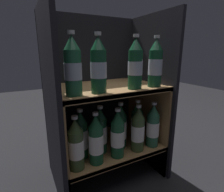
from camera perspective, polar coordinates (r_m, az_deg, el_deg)
name	(u,v)px	position (r m, az deg, el deg)	size (l,w,h in m)	color
fridge_back_wall	(93,92)	(1.14, -6.25, 1.33)	(0.61, 0.02, 0.92)	black
fridge_side_left	(51,107)	(0.87, -19.23, -3.42)	(0.02, 0.43, 0.92)	black
fridge_side_right	(149,94)	(1.11, 12.03, 0.78)	(0.02, 0.43, 0.92)	black
shelf_lower	(108,150)	(1.07, -1.27, -17.14)	(0.57, 0.39, 0.20)	#9E7547
shelf_upper	(108,113)	(0.97, -1.44, -5.51)	(0.57, 0.39, 0.54)	#9E7547
bottle_upper_front_0	(73,68)	(0.72, -12.65, 9.03)	(0.07, 0.07, 0.26)	#1E5638
bottle_upper_front_1	(99,67)	(0.76, -4.42, 9.56)	(0.07, 0.07, 0.26)	#144228
bottle_upper_front_2	(135,65)	(0.85, 7.61, 10.00)	(0.07, 0.07, 0.26)	#144228
bottle_upper_front_3	(155,64)	(0.93, 13.96, 10.01)	(0.07, 0.07, 0.26)	#144228
bottle_lower_front_0	(76,146)	(0.82, -11.66, -15.57)	(0.07, 0.07, 0.26)	#384C28
bottle_lower_front_1	(96,141)	(0.85, -5.24, -14.32)	(0.07, 0.07, 0.26)	#194C2D
bottle_lower_front_2	(118,135)	(0.89, 1.82, -12.68)	(0.07, 0.07, 0.26)	#194C2D
bottle_lower_front_3	(138,130)	(0.96, 8.42, -10.99)	(0.07, 0.07, 0.26)	#384C28
bottle_lower_front_4	(153,126)	(1.02, 13.19, -9.66)	(0.07, 0.07, 0.26)	#285B42
bottle_lower_back_0	(81,136)	(0.90, -10.10, -12.76)	(0.07, 0.07, 0.26)	#194C2D
bottle_lower_back_1	(101,132)	(0.93, -3.77, -11.52)	(0.07, 0.07, 0.26)	#194C2D
bottle_lower_back_2	(120,127)	(0.98, 2.73, -10.13)	(0.07, 0.07, 0.26)	#194C2D
bottle_lower_back_3	(137,123)	(1.04, 8.18, -8.81)	(0.07, 0.07, 0.26)	#194C2D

